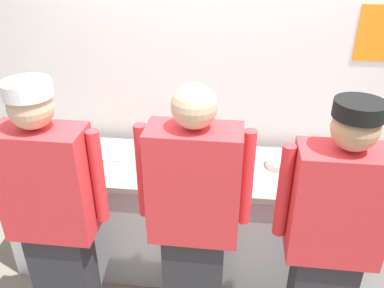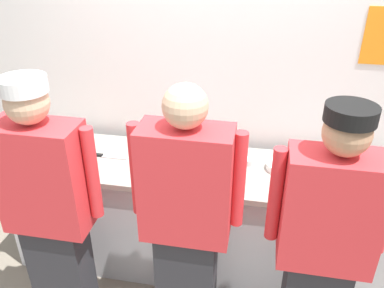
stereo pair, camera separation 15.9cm
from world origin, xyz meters
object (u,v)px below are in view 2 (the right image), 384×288
(mixing_bowl_steel, at_px, (180,153))
(plate_stack_front, at_px, (281,167))
(chef_center, at_px, (185,221))
(squeeze_bottle_primary, at_px, (80,145))
(sheet_tray, at_px, (336,177))
(ramekin_red_sauce, at_px, (250,161))
(chefs_knife, at_px, (106,156))
(chef_far_right, at_px, (323,245))
(chef_near_left, at_px, (50,210))
(ramekin_yellow_sauce, at_px, (205,178))

(mixing_bowl_steel, bearing_deg, plate_stack_front, 1.34)
(chef_center, bearing_deg, mixing_bowl_steel, 104.59)
(squeeze_bottle_primary, bearing_deg, sheet_tray, 1.07)
(ramekin_red_sauce, bearing_deg, chef_center, -113.95)
(chefs_knife, bearing_deg, chef_center, -40.76)
(chef_far_right, bearing_deg, sheet_tray, 77.78)
(sheet_tray, xyz_separation_m, ramekin_red_sauce, (-0.56, 0.08, 0.01))
(chef_near_left, relative_size, sheet_tray, 3.74)
(chef_center, bearing_deg, chef_far_right, -3.16)
(squeeze_bottle_primary, height_order, ramekin_yellow_sauce, squeeze_bottle_primary)
(mixing_bowl_steel, height_order, ramekin_red_sauce, mixing_bowl_steel)
(ramekin_red_sauce, xyz_separation_m, ramekin_yellow_sauce, (-0.27, -0.26, -0.00))
(plate_stack_front, distance_m, ramekin_red_sauce, 0.21)
(chef_center, xyz_separation_m, squeeze_bottle_primary, (-0.88, 0.59, 0.07))
(chef_center, bearing_deg, sheet_tray, 35.27)
(chef_near_left, relative_size, chef_far_right, 1.02)
(sheet_tray, bearing_deg, chef_center, -144.73)
(plate_stack_front, height_order, squeeze_bottle_primary, squeeze_bottle_primary)
(chef_far_right, xyz_separation_m, ramekin_red_sauce, (-0.42, 0.74, 0.02))
(chef_center, distance_m, chefs_knife, 0.93)
(plate_stack_front, bearing_deg, chef_near_left, -150.61)
(ramekin_yellow_sauce, bearing_deg, mixing_bowl_steel, 134.72)
(chef_far_right, distance_m, plate_stack_front, 0.74)
(chef_near_left, xyz_separation_m, sheet_tray, (1.65, 0.68, -0.01))
(chef_center, bearing_deg, plate_stack_front, 52.12)
(sheet_tray, height_order, chefs_knife, sheet_tray)
(sheet_tray, height_order, squeeze_bottle_primary, squeeze_bottle_primary)
(chef_center, relative_size, plate_stack_front, 8.81)
(sheet_tray, relative_size, squeeze_bottle_primary, 2.40)
(mixing_bowl_steel, xyz_separation_m, sheet_tray, (1.05, -0.03, -0.05))
(ramekin_yellow_sauce, bearing_deg, chef_far_right, -34.78)
(chef_center, height_order, mixing_bowl_steel, chef_center)
(chef_center, relative_size, mixing_bowl_steel, 4.74)
(chef_near_left, bearing_deg, squeeze_bottle_primary, 99.07)
(chef_near_left, distance_m, squeeze_bottle_primary, 0.66)
(chef_center, distance_m, squeeze_bottle_primary, 1.06)
(chef_near_left, distance_m, chef_far_right, 1.51)
(ramekin_red_sauce, bearing_deg, chefs_knife, -174.72)
(sheet_tray, bearing_deg, squeeze_bottle_primary, -178.93)
(squeeze_bottle_primary, height_order, chefs_knife, squeeze_bottle_primary)
(chef_far_right, xyz_separation_m, ramekin_yellow_sauce, (-0.69, 0.48, 0.02))
(squeeze_bottle_primary, height_order, ramekin_red_sauce, squeeze_bottle_primary)
(mixing_bowl_steel, distance_m, ramekin_red_sauce, 0.49)
(plate_stack_front, xyz_separation_m, chefs_knife, (-1.23, -0.06, -0.02))
(plate_stack_front, bearing_deg, sheet_tray, -7.82)
(chef_center, relative_size, chefs_knife, 6.20)
(squeeze_bottle_primary, bearing_deg, chef_far_right, -21.26)
(squeeze_bottle_primary, bearing_deg, chefs_knife, 7.42)
(chef_center, xyz_separation_m, plate_stack_front, (0.52, 0.67, 0.01))
(ramekin_yellow_sauce, bearing_deg, ramekin_red_sauce, 43.77)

